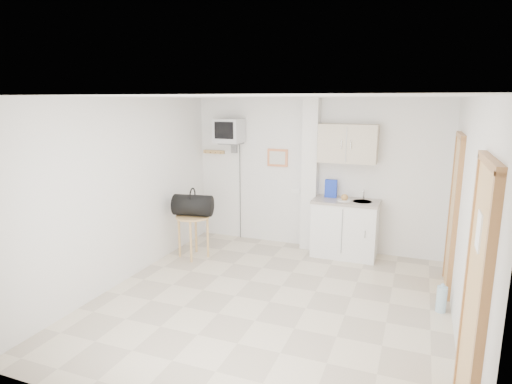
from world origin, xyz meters
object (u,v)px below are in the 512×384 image
at_px(crt_television, 229,132).
at_px(round_table, 193,222).
at_px(duffel_bag, 193,205).
at_px(water_bottle, 441,299).

relative_size(crt_television, round_table, 3.15).
relative_size(crt_television, duffel_bag, 3.31).
height_order(round_table, duffel_bag, duffel_bag).
distance_m(crt_television, duffel_bag, 1.47).
distance_m(round_table, duffel_bag, 0.28).
distance_m(duffel_bag, water_bottle, 3.74).
relative_size(crt_television, water_bottle, 6.06).
distance_m(crt_television, round_table, 1.69).
height_order(crt_television, duffel_bag, crt_television).
distance_m(crt_television, water_bottle, 4.15).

